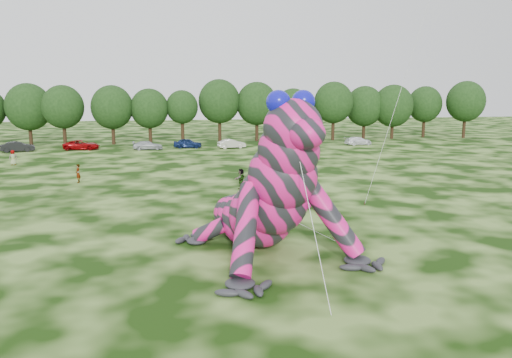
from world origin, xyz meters
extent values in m
plane|color=#16330A|center=(0.00, 0.00, 0.00)|extent=(240.00, 240.00, 0.00)
cylinder|color=silver|center=(15.41, 7.29, 9.18)|extent=(0.02, 0.02, 19.03)
cylinder|color=#382314|center=(13.61, 9.04, 0.12)|extent=(0.08, 0.08, 0.24)
imported|color=black|center=(-22.53, 48.87, 0.74)|extent=(4.72, 2.37, 1.49)
imported|color=#930508|center=(-13.95, 49.86, 0.71)|extent=(5.38, 2.95, 1.43)
imported|color=#A9AFB2|center=(-4.35, 48.45, 0.63)|extent=(4.44, 1.95, 1.27)
imported|color=navy|center=(1.58, 49.49, 0.72)|extent=(4.44, 2.31, 1.44)
imported|color=beige|center=(8.10, 47.95, 0.69)|extent=(4.37, 2.21, 1.38)
imported|color=#262729|center=(17.22, 49.17, 0.69)|extent=(5.34, 3.21, 1.39)
imported|color=white|center=(28.69, 49.04, 0.65)|extent=(4.73, 2.64, 1.29)
imported|color=gray|center=(-19.40, 35.66, 0.89)|extent=(1.02, 0.85, 1.78)
imported|color=gray|center=(5.08, 17.01, 0.91)|extent=(1.45, 1.67, 1.82)
imported|color=gray|center=(16.50, 31.52, 0.85)|extent=(0.57, 1.05, 1.69)
imported|color=gray|center=(-9.89, 22.57, 0.89)|extent=(0.43, 0.65, 1.79)
imported|color=gray|center=(12.94, 31.34, 0.80)|extent=(1.03, 1.20, 1.61)
camera|label=1|loc=(-1.17, -26.66, 8.87)|focal=35.00mm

